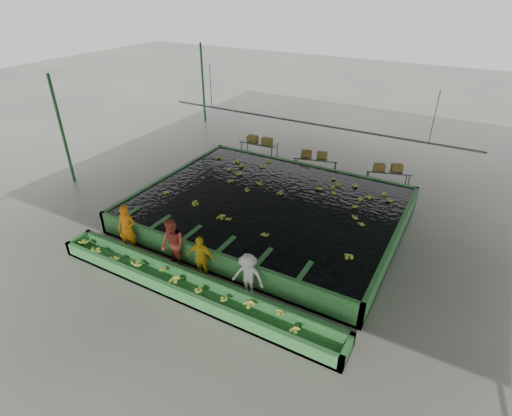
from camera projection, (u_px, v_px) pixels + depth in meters
The scene contains 21 objects.
ground at pixel (249, 237), 15.00m from camera, with size 80.00×80.00×0.00m, color slate.
shed_roof at pixel (248, 105), 12.50m from camera, with size 20.00×22.00×0.04m, color gray.
shed_posts at pixel (249, 177), 13.75m from camera, with size 20.00×22.00×5.00m, color #1D5B2A, non-canonical shape.
flotation_tank at pixel (268, 209), 15.91m from camera, with size 10.00×8.00×0.90m, color #337737, non-canonical shape.
tank_water at pixel (268, 200), 15.71m from camera, with size 9.70×7.70×0.00m, color black.
sorting_trough at pixel (190, 288), 12.15m from camera, with size 10.00×1.00×0.50m, color #337737, non-canonical shape.
cableway_rail at pixel (307, 123), 17.28m from camera, with size 0.08×0.08×14.00m, color #59605B.
rail_hanger_left at pixel (211, 86), 18.90m from camera, with size 0.04×0.04×2.00m, color #59605B.
rail_hanger_right at pixel (434, 117), 14.65m from camera, with size 0.04×0.04×2.00m, color #59605B.
worker_a at pixel (127, 229), 13.83m from camera, with size 0.65×0.43×1.78m, color orange.
worker_b at pixel (173, 245), 12.96m from camera, with size 0.88×0.69×1.81m, color #B54733.
worker_c at pixel (200, 258), 12.55m from camera, with size 0.93×0.39×1.59m, color gold.
worker_d at pixel (248, 276), 11.83m from camera, with size 0.99×0.57×1.53m, color beige.
packing_table_left at pixel (259, 150), 21.39m from camera, with size 2.00×0.80×0.91m, color #59605B, non-canonical shape.
packing_table_mid at pixel (316, 166), 19.52m from camera, with size 2.11×0.84×0.96m, color #59605B, non-canonical shape.
packing_table_right at pixel (387, 178), 18.35m from camera, with size 1.98×0.79×0.90m, color #59605B, non-canonical shape.
box_stack_left at pixel (260, 142), 21.08m from camera, with size 1.38×0.38×0.30m, color brown, non-canonical shape.
box_stack_mid at pixel (314, 157), 19.28m from camera, with size 1.24×0.34×0.27m, color brown, non-canonical shape.
box_stack_right at pixel (388, 170), 18.08m from camera, with size 1.27×0.35×0.27m, color brown, non-canonical shape.
floating_bananas at pixel (278, 192), 16.31m from camera, with size 8.26×5.63×0.11m, color #9CB535, non-canonical shape.
trough_bananas at pixel (190, 284), 12.08m from camera, with size 8.31×0.55×0.11m, color #9CB535, non-canonical shape.
Camera 1 is at (6.32, -10.74, 8.42)m, focal length 28.00 mm.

